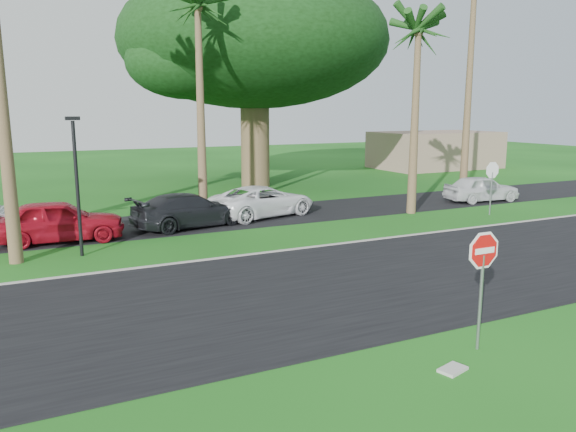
# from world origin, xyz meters

# --- Properties ---
(ground) EXTENTS (120.00, 120.00, 0.00)m
(ground) POSITION_xyz_m (0.00, 0.00, 0.00)
(ground) COLOR #144C13
(ground) RESTS_ON ground
(road) EXTENTS (120.00, 8.00, 0.02)m
(road) POSITION_xyz_m (0.00, 2.00, 0.01)
(road) COLOR black
(road) RESTS_ON ground
(parking_strip) EXTENTS (120.00, 5.00, 0.02)m
(parking_strip) POSITION_xyz_m (0.00, 12.50, 0.01)
(parking_strip) COLOR black
(parking_strip) RESTS_ON ground
(curb) EXTENTS (120.00, 0.12, 0.06)m
(curb) POSITION_xyz_m (0.00, 6.05, 0.03)
(curb) COLOR gray
(curb) RESTS_ON ground
(stop_sign_near) EXTENTS (1.05, 0.07, 2.62)m
(stop_sign_near) POSITION_xyz_m (0.50, -3.00, 1.77)
(stop_sign_near) COLOR gray
(stop_sign_near) RESTS_ON ground
(stop_sign_far) EXTENTS (1.05, 0.07, 2.62)m
(stop_sign_far) POSITION_xyz_m (12.00, 8.00, 1.77)
(stop_sign_far) COLOR gray
(stop_sign_far) RESTS_ON ground
(palm_center) EXTENTS (5.00, 5.00, 10.50)m
(palm_center) POSITION_xyz_m (0.00, 14.00, 9.16)
(palm_center) COLOR brown
(palm_center) RESTS_ON ground
(palm_right_near) EXTENTS (5.00, 5.00, 9.50)m
(palm_right_near) POSITION_xyz_m (9.00, 10.00, 8.19)
(palm_right_near) COLOR brown
(palm_right_near) RESTS_ON ground
(canopy_tree) EXTENTS (16.50, 16.50, 13.12)m
(canopy_tree) POSITION_xyz_m (6.00, 22.00, 8.95)
(canopy_tree) COLOR brown
(canopy_tree) RESTS_ON ground
(streetlight_right) EXTENTS (0.45, 0.25, 4.64)m
(streetlight_right) POSITION_xyz_m (-6.00, 8.50, 2.65)
(streetlight_right) COLOR black
(streetlight_right) RESTS_ON ground
(building_far) EXTENTS (10.00, 6.00, 3.00)m
(building_far) POSITION_xyz_m (24.00, 26.00, 1.50)
(building_far) COLOR gray
(building_far) RESTS_ON ground
(car_red) EXTENTS (4.78, 2.21, 1.59)m
(car_red) POSITION_xyz_m (-6.52, 10.94, 0.79)
(car_red) COLOR #A30D1D
(car_red) RESTS_ON ground
(car_dark) EXTENTS (5.22, 2.99, 1.43)m
(car_dark) POSITION_xyz_m (-1.42, 11.41, 0.71)
(car_dark) COLOR black
(car_dark) RESTS_ON ground
(car_minivan) EXTENTS (5.50, 3.55, 1.41)m
(car_minivan) POSITION_xyz_m (2.29, 12.28, 0.71)
(car_minivan) COLOR white
(car_minivan) RESTS_ON ground
(car_pickup) EXTENTS (4.24, 2.08, 1.39)m
(car_pickup) POSITION_xyz_m (14.47, 11.05, 0.69)
(car_pickup) COLOR silver
(car_pickup) RESTS_ON ground
(utility_slab) EXTENTS (0.62, 0.49, 0.06)m
(utility_slab) POSITION_xyz_m (-0.64, -3.54, 0.03)
(utility_slab) COLOR #ABABA2
(utility_slab) RESTS_ON ground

